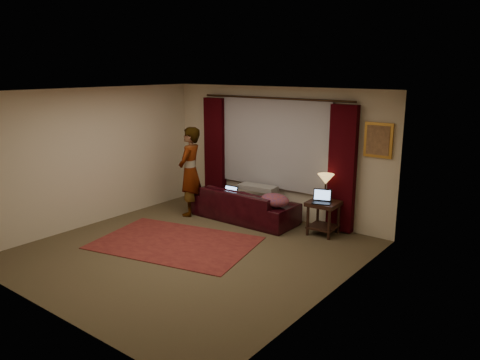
# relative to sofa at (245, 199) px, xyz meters

# --- Properties ---
(floor) EXTENTS (5.00, 5.00, 0.01)m
(floor) POSITION_rel_sofa_xyz_m (0.30, -1.88, -0.44)
(floor) COLOR brown
(floor) RESTS_ON ground
(ceiling) EXTENTS (5.00, 5.00, 0.02)m
(ceiling) POSITION_rel_sofa_xyz_m (0.30, -1.88, 2.17)
(ceiling) COLOR silver
(ceiling) RESTS_ON ground
(wall_back) EXTENTS (5.00, 0.02, 2.60)m
(wall_back) POSITION_rel_sofa_xyz_m (0.30, 0.62, 0.87)
(wall_back) COLOR beige
(wall_back) RESTS_ON ground
(wall_front) EXTENTS (5.00, 0.02, 2.60)m
(wall_front) POSITION_rel_sofa_xyz_m (0.30, -4.38, 0.87)
(wall_front) COLOR beige
(wall_front) RESTS_ON ground
(wall_left) EXTENTS (0.02, 5.00, 2.60)m
(wall_left) POSITION_rel_sofa_xyz_m (-2.20, -1.88, 0.87)
(wall_left) COLOR beige
(wall_left) RESTS_ON ground
(wall_right) EXTENTS (0.02, 5.00, 2.60)m
(wall_right) POSITION_rel_sofa_xyz_m (2.80, -1.88, 0.87)
(wall_right) COLOR beige
(wall_right) RESTS_ON ground
(sheer_curtain) EXTENTS (2.50, 0.05, 1.80)m
(sheer_curtain) POSITION_rel_sofa_xyz_m (0.30, 0.56, 1.07)
(sheer_curtain) COLOR #A3A3AA
(sheer_curtain) RESTS_ON wall_back
(drape_left) EXTENTS (0.50, 0.14, 2.30)m
(drape_left) POSITION_rel_sofa_xyz_m (-1.20, 0.51, 0.75)
(drape_left) COLOR black
(drape_left) RESTS_ON floor
(drape_right) EXTENTS (0.50, 0.14, 2.30)m
(drape_right) POSITION_rel_sofa_xyz_m (1.80, 0.51, 0.75)
(drape_right) COLOR black
(drape_right) RESTS_ON floor
(curtain_rod) EXTENTS (0.04, 0.04, 3.40)m
(curtain_rod) POSITION_rel_sofa_xyz_m (0.30, 0.51, 1.95)
(curtain_rod) COLOR #301F12
(curtain_rod) RESTS_ON wall_back
(picture_frame) EXTENTS (0.50, 0.04, 0.60)m
(picture_frame) POSITION_rel_sofa_xyz_m (2.40, 0.59, 1.32)
(picture_frame) COLOR #C28832
(picture_frame) RESTS_ON wall_back
(sofa) EXTENTS (2.15, 0.93, 0.87)m
(sofa) POSITION_rel_sofa_xyz_m (0.00, 0.00, 0.00)
(sofa) COLOR black
(sofa) RESTS_ON floor
(throw_blanket) EXTENTS (0.80, 0.38, 0.09)m
(throw_blanket) POSITION_rel_sofa_xyz_m (0.15, 0.24, 0.44)
(throw_blanket) COLOR gray
(throw_blanket) RESTS_ON sofa
(clothing_pile) EXTENTS (0.58, 0.45, 0.24)m
(clothing_pile) POSITION_rel_sofa_xyz_m (0.78, -0.12, 0.12)
(clothing_pile) COLOR brown
(clothing_pile) RESTS_ON sofa
(laptop_sofa) EXTENTS (0.33, 0.35, 0.22)m
(laptop_sofa) POSITION_rel_sofa_xyz_m (-0.28, -0.17, 0.11)
(laptop_sofa) COLOR black
(laptop_sofa) RESTS_ON sofa
(area_rug) EXTENTS (2.99, 2.33, 0.01)m
(area_rug) POSITION_rel_sofa_xyz_m (-0.17, -1.77, -0.43)
(area_rug) COLOR maroon
(area_rug) RESTS_ON floor
(end_table) EXTENTS (0.56, 0.56, 0.62)m
(end_table) POSITION_rel_sofa_xyz_m (1.63, 0.19, -0.13)
(end_table) COLOR black
(end_table) RESTS_ON floor
(tiffany_lamp) EXTENTS (0.32, 0.32, 0.48)m
(tiffany_lamp) POSITION_rel_sofa_xyz_m (1.60, 0.30, 0.42)
(tiffany_lamp) COLOR #A5914A
(tiffany_lamp) RESTS_ON end_table
(laptop_table) EXTENTS (0.42, 0.44, 0.23)m
(laptop_table) POSITION_rel_sofa_xyz_m (1.65, 0.07, 0.30)
(laptop_table) COLOR black
(laptop_table) RESTS_ON end_table
(person) EXTENTS (0.67, 0.67, 1.81)m
(person) POSITION_rel_sofa_xyz_m (-1.08, -0.40, 0.47)
(person) COLOR gray
(person) RESTS_ON floor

